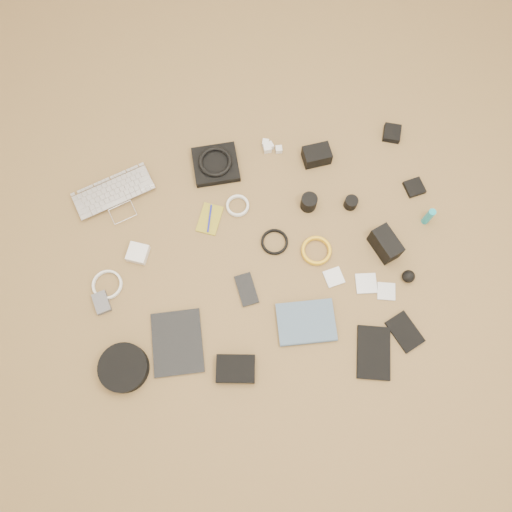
{
  "coord_description": "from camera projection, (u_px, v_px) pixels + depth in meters",
  "views": [
    {
      "loc": [
        -0.09,
        -0.61,
        1.95
      ],
      "look_at": [
        -0.01,
        -0.01,
        0.02
      ],
      "focal_mm": 35.0,
      "sensor_mm": 36.0,
      "label": 1
    }
  ],
  "objects": [
    {
      "name": "phone",
      "position": [
        247.0,
        289.0,
        1.99
      ],
      "size": [
        0.09,
        0.14,
        0.01
      ],
      "primitive_type": "cube",
      "rotation": [
        0.0,
        0.0,
        0.16
      ],
      "color": "black",
      "rests_on": "ground"
    },
    {
      "name": "headphone_case",
      "position": [
        124.0,
        368.0,
        1.88
      ],
      "size": [
        0.24,
        0.24,
        0.05
      ],
      "primitive_type": "cylinder",
      "rotation": [
        0.0,
        0.0,
        -0.37
      ],
      "color": "black",
      "rests_on": "ground"
    },
    {
      "name": "drive_case",
      "position": [
        236.0,
        369.0,
        1.89
      ],
      "size": [
        0.16,
        0.12,
        0.04
      ],
      "primitive_type": "cube",
      "rotation": [
        0.0,
        0.0,
        -0.14
      ],
      "color": "black",
      "rests_on": "ground"
    },
    {
      "name": "cable_white_b",
      "position": [
        108.0,
        285.0,
        2.0
      ],
      "size": [
        0.12,
        0.12,
        0.01
      ],
      "primitive_type": "torus",
      "rotation": [
        0.0,
        0.0,
        -0.02
      ],
      "color": "white",
      "rests_on": "ground"
    },
    {
      "name": "laptop",
      "position": [
        118.0,
        201.0,
        2.1
      ],
      "size": [
        0.39,
        0.33,
        0.03
      ],
      "primitive_type": "imported",
      "rotation": [
        0.0,
        0.0,
        0.33
      ],
      "color": "silver",
      "rests_on": "ground"
    },
    {
      "name": "card_reader",
      "position": [
        414.0,
        187.0,
        2.13
      ],
      "size": [
        0.09,
        0.09,
        0.02
      ],
      "primitive_type": "cube",
      "rotation": [
        0.0,
        0.0,
        0.21
      ],
      "color": "black",
      "rests_on": "ground"
    },
    {
      "name": "filter_case_mid",
      "position": [
        366.0,
        283.0,
        2.0
      ],
      "size": [
        0.09,
        0.09,
        0.01
      ],
      "primitive_type": "cube",
      "rotation": [
        0.0,
        0.0,
        -0.09
      ],
      "color": "silver",
      "rests_on": "ground"
    },
    {
      "name": "lens_b",
      "position": [
        351.0,
        203.0,
        2.09
      ],
      "size": [
        0.07,
        0.07,
        0.05
      ],
      "primitive_type": "cylinder",
      "rotation": [
        0.0,
        0.0,
        0.34
      ],
      "color": "black",
      "rests_on": "ground"
    },
    {
      "name": "pen_blue",
      "position": [
        210.0,
        218.0,
        2.08
      ],
      "size": [
        0.03,
        0.12,
        0.01
      ],
      "primitive_type": "cylinder",
      "rotation": [
        1.57,
        0.0,
        -0.22
      ],
      "color": "#1318A1",
      "rests_on": "notebook_olive"
    },
    {
      "name": "paperback",
      "position": [
        309.0,
        344.0,
        1.92
      ],
      "size": [
        0.23,
        0.17,
        0.02
      ],
      "primitive_type": "imported",
      "rotation": [
        0.0,
        0.0,
        1.54
      ],
      "color": "#445B73",
      "rests_on": "ground"
    },
    {
      "name": "power_brick",
      "position": [
        138.0,
        253.0,
        2.03
      ],
      "size": [
        0.1,
        0.1,
        0.03
      ],
      "primitive_type": "cube",
      "rotation": [
        0.0,
        0.0,
        -0.37
      ],
      "color": "silver",
      "rests_on": "ground"
    },
    {
      "name": "air_blower",
      "position": [
        408.0,
        276.0,
        1.99
      ],
      "size": [
        0.06,
        0.06,
        0.05
      ],
      "primitive_type": "sphere",
      "rotation": [
        0.0,
        0.0,
        0.13
      ],
      "color": "black",
      "rests_on": "ground"
    },
    {
      "name": "filter_case_left",
      "position": [
        334.0,
        277.0,
        2.01
      ],
      "size": [
        0.08,
        0.08,
        0.01
      ],
      "primitive_type": "cube",
      "rotation": [
        0.0,
        0.0,
        0.21
      ],
      "color": "silver",
      "rests_on": "ground"
    },
    {
      "name": "lens_pouch",
      "position": [
        392.0,
        133.0,
        2.2
      ],
      "size": [
        0.09,
        0.1,
        0.03
      ],
      "primitive_type": "cube",
      "rotation": [
        0.0,
        0.0,
        -0.32
      ],
      "color": "black",
      "rests_on": "ground"
    },
    {
      "name": "filter_case_right",
      "position": [
        386.0,
        291.0,
        1.99
      ],
      "size": [
        0.08,
        0.08,
        0.01
      ],
      "primitive_type": "cube",
      "rotation": [
        0.0,
        0.0,
        -0.21
      ],
      "color": "silver",
      "rests_on": "ground"
    },
    {
      "name": "charger_b",
      "position": [
        266.0,
        143.0,
        2.19
      ],
      "size": [
        0.03,
        0.03,
        0.03
      ],
      "primitive_type": "cube",
      "rotation": [
        0.0,
        0.0,
        -0.3
      ],
      "color": "silver",
      "rests_on": "ground"
    },
    {
      "name": "flash",
      "position": [
        385.0,
        244.0,
        2.0
      ],
      "size": [
        0.12,
        0.15,
        0.1
      ],
      "primitive_type": "cube",
      "rotation": [
        0.0,
        0.0,
        0.39
      ],
      "color": "black",
      "rests_on": "ground"
    },
    {
      "name": "headphone_pouch",
      "position": [
        216.0,
        165.0,
        2.15
      ],
      "size": [
        0.2,
        0.19,
        0.03
      ],
      "primitive_type": "cube",
      "rotation": [
        0.0,
        0.0,
        0.04
      ],
      "color": "black",
      "rests_on": "ground"
    },
    {
      "name": "cable_black",
      "position": [
        274.0,
        242.0,
        2.05
      ],
      "size": [
        0.12,
        0.12,
        0.01
      ],
      "primitive_type": "torus",
      "rotation": [
        0.0,
        0.0,
        -0.04
      ],
      "color": "black",
      "rests_on": "ground"
    },
    {
      "name": "lens_cleaner",
      "position": [
        428.0,
        217.0,
        2.04
      ],
      "size": [
        0.04,
        0.04,
        0.1
      ],
      "primitive_type": "cylinder",
      "rotation": [
        0.0,
        0.0,
        -0.39
      ],
      "color": "teal",
      "rests_on": "ground"
    },
    {
      "name": "notebook_black_b",
      "position": [
        405.0,
        332.0,
        1.94
      ],
      "size": [
        0.14,
        0.17,
        0.01
      ],
      "primitive_type": "cube",
      "rotation": [
        0.0,
        0.0,
        0.42
      ],
      "color": "black",
      "rests_on": "ground"
    },
    {
      "name": "room_shell",
      "position": [
        261.0,
        33.0,
        0.85
      ],
      "size": [
        4.04,
        4.04,
        2.58
      ],
      "color": "brown",
      "rests_on": "ground"
    },
    {
      "name": "notebook_black_a",
      "position": [
        374.0,
        353.0,
        1.92
      ],
      "size": [
        0.17,
        0.23,
        0.01
      ],
      "primitive_type": "cube",
      "rotation": [
        0.0,
        0.0,
        -0.21
      ],
      "color": "black",
      "rests_on": "ground"
    },
    {
      "name": "headphones",
      "position": [
        215.0,
        162.0,
        2.13
      ],
      "size": [
        0.19,
        0.19,
        0.02
      ],
      "primitive_type": "torus",
      "rotation": [
        0.0,
        0.0,
        0.41
      ],
      "color": "black",
      "rests_on": "headphone_pouch"
    },
    {
      "name": "charger_d",
      "position": [
        279.0,
        149.0,
        2.18
      ],
      "size": [
        0.03,
        0.03,
        0.03
      ],
      "primitive_type": "cube",
      "rotation": [
        0.0,
        0.0,
        -0.03
      ],
      "color": "silver",
      "rests_on": "ground"
    },
    {
      "name": "cable_yellow",
      "position": [
        316.0,
        251.0,
        2.04
      ],
      "size": [
        0.16,
        0.16,
        0.01
      ],
      "primitive_type": "torus",
      "rotation": [
        0.0,
        0.0,
        0.4
      ],
      "color": "gold",
      "rests_on": "ground"
    },
    {
      "name": "lens_a",
      "position": [
        309.0,
        202.0,
        2.08
      ],
      "size": [
        0.08,
        0.08,
        0.07
      ],
      "primitive_type": "cylinder",
      "rotation": [
        0.0,
        0.0,
        -0.24
      ],
      "color": "black",
      "rests_on": "ground"
    },
    {
      "name": "notebook_olive",
      "position": [
        210.0,
        219.0,
        2.09
      ],
      "size": [
        0.13,
        0.16,
        0.01
      ],
      "primitive_type": "cube",
      "rotation": [
        0.0,
        0.0,
        -0.39
      ],
      "color": "olive",
      "rests_on": "ground"
    },
    {
      "name": "battery_charger",
      "position": [
        102.0,
        303.0,
        1.97
      ],
      "size": [
        0.08,
        0.1,
        0.02
      ],
      "primitive_type": "cube",
      "rotation": [
        0.0,
        0.0,
        0.26
      ],
      "color": "#58585D",
      "rests_on": "ground"
    },
    {
      "name": "tablet",
      "position": [
        177.0,
        343.0,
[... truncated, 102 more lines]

